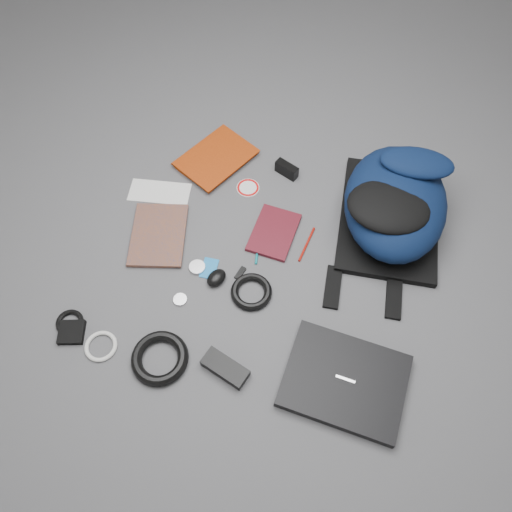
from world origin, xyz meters
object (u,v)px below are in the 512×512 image
at_px(pouch, 72,332).
at_px(compact_camera, 287,169).
at_px(backpack, 395,202).
at_px(mouse, 216,278).
at_px(comic_book, 132,234).
at_px(textbook_red, 197,144).
at_px(laptop, 345,381).
at_px(dvd_case, 274,232).
at_px(power_brick, 225,368).

bearing_deg(pouch, compact_camera, 65.63).
height_order(backpack, pouch, backpack).
distance_m(mouse, pouch, 0.50).
bearing_deg(comic_book, textbook_red, 65.36).
bearing_deg(mouse, pouch, -116.49).
height_order(textbook_red, mouse, mouse).
xyz_separation_m(comic_book, compact_camera, (0.41, 0.49, 0.02)).
distance_m(laptop, mouse, 0.54).
distance_m(laptop, comic_book, 0.90).
relative_size(dvd_case, compact_camera, 2.26).
bearing_deg(comic_book, pouch, -109.80).
height_order(mouse, pouch, mouse).
bearing_deg(backpack, textbook_red, 164.15).
xyz_separation_m(textbook_red, mouse, (0.33, -0.53, 0.00)).
height_order(dvd_case, pouch, pouch).
bearing_deg(mouse, power_brick, -42.07).
height_order(textbook_red, compact_camera, compact_camera).
xyz_separation_m(laptop, compact_camera, (-0.46, 0.70, 0.01)).
relative_size(backpack, pouch, 6.87).
relative_size(comic_book, mouse, 3.51).
relative_size(textbook_red, pouch, 3.58).
bearing_deg(backpack, power_brick, -125.25).
bearing_deg(dvd_case, power_brick, -87.93).
distance_m(dvd_case, compact_camera, 0.29).
distance_m(comic_book, mouse, 0.36).
bearing_deg(mouse, textbook_red, 140.13).
distance_m(compact_camera, pouch, 0.98).
relative_size(backpack, laptop, 1.52).
bearing_deg(dvd_case, textbook_red, 145.39).
xyz_separation_m(dvd_case, pouch, (-0.46, -0.61, 0.00)).
bearing_deg(power_brick, laptop, 27.22).
bearing_deg(comic_book, laptop, -35.05).
xyz_separation_m(dvd_case, mouse, (-0.11, -0.26, 0.01)).
height_order(power_brick, pouch, power_brick).
distance_m(backpack, textbook_red, 0.82).
distance_m(comic_book, pouch, 0.40).
height_order(laptop, pouch, laptop).
relative_size(textbook_red, mouse, 3.80).
distance_m(dvd_case, power_brick, 0.53).
bearing_deg(dvd_case, mouse, -116.55).
height_order(comic_book, pouch, same).
bearing_deg(mouse, dvd_case, 84.52).
xyz_separation_m(backpack, dvd_case, (-0.37, -0.22, -0.11)).
bearing_deg(backpack, laptop, -99.04).
relative_size(mouse, pouch, 0.94).
height_order(textbook_red, comic_book, textbook_red).
bearing_deg(comic_book, power_brick, -52.90).
bearing_deg(laptop, compact_camera, 120.01).
bearing_deg(pouch, textbook_red, 88.63).
xyz_separation_m(laptop, textbook_red, (-0.84, 0.70, -0.00)).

